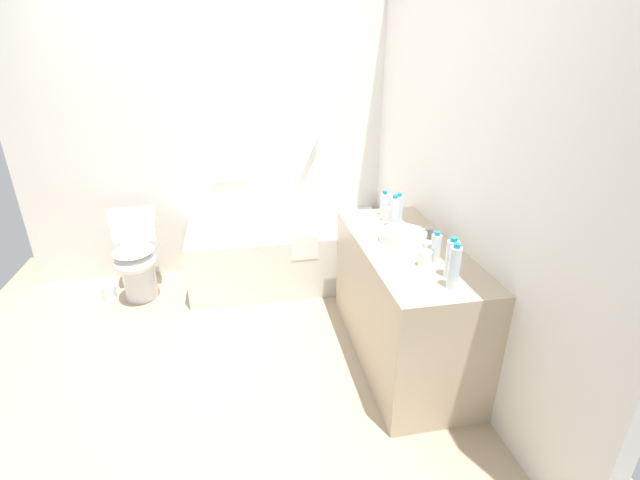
# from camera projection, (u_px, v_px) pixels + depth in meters

# --- Properties ---
(ground_plane) EXTENTS (3.90, 3.90, 0.00)m
(ground_plane) POSITION_uv_depth(u_px,v_px,m) (229.00, 358.00, 3.03)
(ground_plane) COLOR tan
(wall_back_tiled) EXTENTS (3.30, 0.10, 2.51)m
(wall_back_tiled) POSITION_uv_depth(u_px,v_px,m) (217.00, 134.00, 3.80)
(wall_back_tiled) COLOR silver
(wall_back_tiled) RESTS_ON ground_plane
(wall_right_mirror) EXTENTS (0.10, 3.14, 2.51)m
(wall_right_mirror) POSITION_uv_depth(u_px,v_px,m) (456.00, 168.00, 2.78)
(wall_right_mirror) COLOR silver
(wall_right_mirror) RESTS_ON ground_plane
(bathtub) EXTENTS (1.70, 0.72, 1.21)m
(bathtub) POSITION_uv_depth(u_px,v_px,m) (289.00, 252.00, 3.92)
(bathtub) COLOR silver
(bathtub) RESTS_ON ground_plane
(toilet) EXTENTS (0.38, 0.52, 0.73)m
(toilet) POSITION_uv_depth(u_px,v_px,m) (137.00, 258.00, 3.65)
(toilet) COLOR white
(toilet) RESTS_ON ground_plane
(vanity_counter) EXTENTS (0.59, 1.35, 0.82)m
(vanity_counter) POSITION_uv_depth(u_px,v_px,m) (404.00, 303.00, 2.90)
(vanity_counter) COLOR tan
(vanity_counter) RESTS_ON ground_plane
(sink_basin) EXTENTS (0.29, 0.29, 0.06)m
(sink_basin) POSITION_uv_depth(u_px,v_px,m) (403.00, 236.00, 2.79)
(sink_basin) COLOR white
(sink_basin) RESTS_ON vanity_counter
(sink_faucet) EXTENTS (0.13, 0.15, 0.07)m
(sink_faucet) POSITION_uv_depth(u_px,v_px,m) (429.00, 234.00, 2.82)
(sink_faucet) COLOR #BBBBC1
(sink_faucet) RESTS_ON vanity_counter
(water_bottle_0) EXTENTS (0.06, 0.06, 0.23)m
(water_bottle_0) POSITION_uv_depth(u_px,v_px,m) (394.00, 212.00, 2.97)
(water_bottle_0) COLOR silver
(water_bottle_0) RESTS_ON vanity_counter
(water_bottle_1) EXTENTS (0.06, 0.06, 0.19)m
(water_bottle_1) POSITION_uv_depth(u_px,v_px,m) (436.00, 248.00, 2.50)
(water_bottle_1) COLOR silver
(water_bottle_1) RESTS_ON vanity_counter
(water_bottle_2) EXTENTS (0.06, 0.06, 0.18)m
(water_bottle_2) POSITION_uv_depth(u_px,v_px,m) (384.00, 204.00, 3.19)
(water_bottle_2) COLOR silver
(water_bottle_2) RESTS_ON vanity_counter
(water_bottle_3) EXTENTS (0.07, 0.07, 0.22)m
(water_bottle_3) POSITION_uv_depth(u_px,v_px,m) (452.00, 258.00, 2.34)
(water_bottle_3) COLOR silver
(water_bottle_3) RESTS_ON vanity_counter
(water_bottle_4) EXTENTS (0.06, 0.06, 0.24)m
(water_bottle_4) POSITION_uv_depth(u_px,v_px,m) (454.00, 267.00, 2.22)
(water_bottle_4) COLOR silver
(water_bottle_4) RESTS_ON vanity_counter
(water_bottle_5) EXTENTS (0.06, 0.06, 0.22)m
(water_bottle_5) POSITION_uv_depth(u_px,v_px,m) (399.00, 209.00, 3.04)
(water_bottle_5) COLOR silver
(water_bottle_5) RESTS_ON vanity_counter
(drinking_glass_0) EXTENTS (0.07, 0.07, 0.09)m
(drinking_glass_0) POSITION_uv_depth(u_px,v_px,m) (387.00, 215.00, 3.11)
(drinking_glass_0) COLOR white
(drinking_glass_0) RESTS_ON vanity_counter
(drinking_glass_1) EXTENTS (0.06, 0.06, 0.10)m
(drinking_glass_1) POSITION_uv_depth(u_px,v_px,m) (395.00, 211.00, 3.16)
(drinking_glass_1) COLOR white
(drinking_glass_1) RESTS_ON vanity_counter
(drinking_glass_2) EXTENTS (0.06, 0.06, 0.10)m
(drinking_glass_2) POSITION_uv_depth(u_px,v_px,m) (427.00, 249.00, 2.57)
(drinking_glass_2) COLOR white
(drinking_glass_2) RESTS_ON vanity_counter
(drinking_glass_3) EXTENTS (0.07, 0.07, 0.09)m
(drinking_glass_3) POSITION_uv_depth(u_px,v_px,m) (425.00, 258.00, 2.47)
(drinking_glass_3) COLOR white
(drinking_glass_3) RESTS_ON vanity_counter
(toilet_paper_roll) EXTENTS (0.11, 0.11, 0.11)m
(toilet_paper_roll) POSITION_uv_depth(u_px,v_px,m) (109.00, 292.00, 3.73)
(toilet_paper_roll) COLOR white
(toilet_paper_roll) RESTS_ON ground_plane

